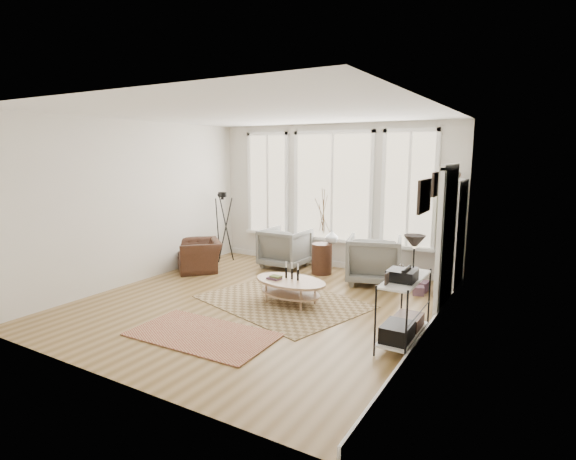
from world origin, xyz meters
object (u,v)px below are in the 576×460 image
Objects in this scene: armchair_right at (374,259)px; side_table at (322,233)px; coffee_table at (290,285)px; bookcase at (451,236)px; low_shelf at (404,303)px; accent_chair at (199,255)px; armchair_left at (285,248)px.

side_table is at bearing -20.76° from armchair_right.
side_table is (-0.35, 1.84, 0.50)m from coffee_table.
bookcase reaches higher than low_shelf.
bookcase reaches higher than side_table.
coffee_table is at bearing 24.07° from accent_chair.
armchair_left is at bearing 141.94° from low_shelf.
side_table reaches higher than armchair_right.
side_table is at bearing 66.21° from accent_chair.
bookcase is 2.56m from low_shelf.
accent_chair is (-1.35, -1.10, -0.10)m from armchair_left.
armchair_right is at bearing 175.78° from armchair_left.
side_table is at bearing 100.79° from coffee_table.
armchair_left is 1.98m from armchair_right.
coffee_table is at bearing 123.38° from armchair_left.
bookcase is 2.36m from side_table.
low_shelf is 0.78× the size of side_table.
coffee_table is 1.37× the size of accent_chair.
armchair_right is at bearing 117.54° from low_shelf.
armchair_left is at bearing 174.32° from side_table.
armchair_right is at bearing -170.82° from bookcase.
armchair_right is 1.15m from side_table.
armchair_right reaches higher than accent_chair.
side_table reaches higher than accent_chair.
armchair_left is at bearing 122.57° from coffee_table.
coffee_table is 1.91m from armchair_right.
bookcase is 1.58× the size of low_shelf.
coffee_table is 2.71m from accent_chair.
armchair_left is 0.95× the size of accent_chair.
armchair_left is 0.93× the size of armchair_right.
accent_chair is (-4.59, -1.13, -0.65)m from bookcase.
armchair_right is (0.74, 1.75, 0.14)m from coffee_table.
low_shelf is 1.40× the size of accent_chair.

